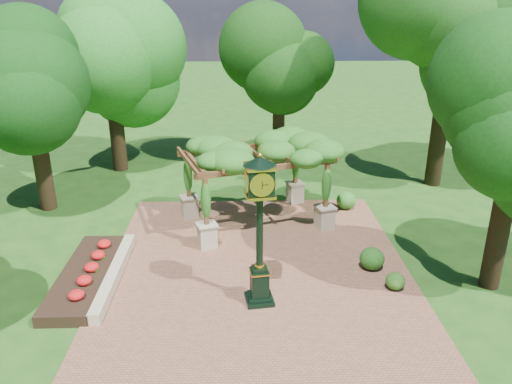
{
  "coord_description": "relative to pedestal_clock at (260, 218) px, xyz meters",
  "views": [
    {
      "loc": [
        -0.52,
        -13.55,
        8.45
      ],
      "look_at": [
        0.0,
        2.5,
        2.2
      ],
      "focal_mm": 35.0,
      "sensor_mm": 36.0,
      "label": 1
    }
  ],
  "objects": [
    {
      "name": "border_wall",
      "position": [
        -4.59,
        1.41,
        -2.55
      ],
      "size": [
        0.35,
        5.0,
        0.4
      ],
      "primitive_type": "cube",
      "color": "#C6B793",
      "rests_on": "ground"
    },
    {
      "name": "pedestal_clock",
      "position": [
        0.0,
        0.0,
        0.0
      ],
      "size": [
        1.02,
        1.02,
        4.6
      ],
      "rotation": [
        0.0,
        0.0,
        0.14
      ],
      "color": "black",
      "rests_on": "brick_plaza"
    },
    {
      "name": "sundial",
      "position": [
        0.21,
        10.56,
        -2.33
      ],
      "size": [
        0.62,
        0.62,
        0.96
      ],
      "rotation": [
        0.0,
        0.0,
        0.17
      ],
      "color": "gray",
      "rests_on": "ground"
    },
    {
      "name": "pergola",
      "position": [
        0.06,
        5.66,
        0.09
      ],
      "size": [
        6.27,
        4.94,
        3.45
      ],
      "rotation": [
        0.0,
        0.0,
        0.32
      ],
      "color": "tan",
      "rests_on": "brick_plaza"
    },
    {
      "name": "tree_west_near",
      "position": [
        -8.8,
        7.45,
        2.92
      ],
      "size": [
        4.41,
        4.41,
        8.26
      ],
      "color": "#362515",
      "rests_on": "ground"
    },
    {
      "name": "tree_east_far",
      "position": [
        8.83,
        9.91,
        4.61
      ],
      "size": [
        5.55,
        5.55,
        10.7
      ],
      "color": "black",
      "rests_on": "ground"
    },
    {
      "name": "shrub_back",
      "position": [
        3.97,
        6.9,
        -2.34
      ],
      "size": [
        0.92,
        0.92,
        0.74
      ],
      "primitive_type": "ellipsoid",
      "rotation": [
        0.0,
        0.0,
        -0.13
      ],
      "color": "#27661D",
      "rests_on": "brick_plaza"
    },
    {
      "name": "flower_bed",
      "position": [
        -5.49,
        1.41,
        -2.57
      ],
      "size": [
        1.5,
        5.0,
        0.36
      ],
      "primitive_type": "cube",
      "color": "red",
      "rests_on": "ground"
    },
    {
      "name": "brick_plaza",
      "position": [
        0.01,
        1.91,
        -2.73
      ],
      "size": [
        10.0,
        12.0,
        0.04
      ],
      "primitive_type": "cube",
      "color": "brown",
      "rests_on": "ground"
    },
    {
      "name": "shrub_mid",
      "position": [
        3.81,
        1.81,
        -2.34
      ],
      "size": [
        0.89,
        0.89,
        0.74
      ],
      "primitive_type": "ellipsoid",
      "rotation": [
        0.0,
        0.0,
        -0.08
      ],
      "color": "#205116",
      "rests_on": "brick_plaza"
    },
    {
      "name": "tree_west_far",
      "position": [
        -6.86,
        12.63,
        2.91
      ],
      "size": [
        5.11,
        5.11,
        8.24
      ],
      "color": "#2F2112",
      "rests_on": "ground"
    },
    {
      "name": "tree_north",
      "position": [
        1.55,
        13.54,
        2.26
      ],
      "size": [
        4.05,
        4.05,
        7.3
      ],
      "color": "#311E13",
      "rests_on": "ground"
    },
    {
      "name": "shrub_front",
      "position": [
        4.22,
        0.54,
        -2.44
      ],
      "size": [
        0.79,
        0.79,
        0.54
      ],
      "primitive_type": "ellipsoid",
      "rotation": [
        0.0,
        0.0,
        -0.39
      ],
      "color": "#295919",
      "rests_on": "brick_plaza"
    },
    {
      "name": "ground",
      "position": [
        0.01,
        0.91,
        -2.75
      ],
      "size": [
        120.0,
        120.0,
        0.0
      ],
      "primitive_type": "plane",
      "color": "#1E4714",
      "rests_on": "ground"
    }
  ]
}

